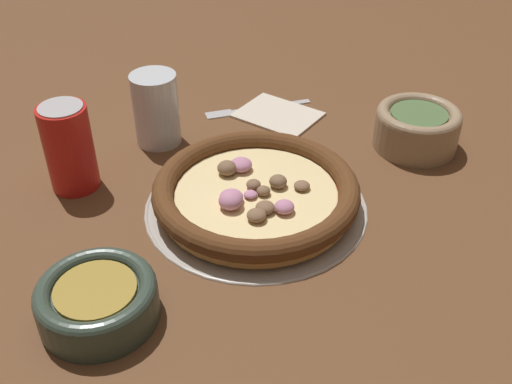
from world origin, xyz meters
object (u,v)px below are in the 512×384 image
object	(u,v)px
beverage_can	(69,148)
drinking_cup	(156,109)
fork	(252,109)
pizza_tray	(256,205)
bowl_near	(97,299)
pizza	(256,192)
napkin	(278,114)
bowl_far	(417,126)

from	to	relation	value
beverage_can	drinking_cup	bearing A→B (deg)	-62.07
drinking_cup	fork	xyz separation A→B (m)	(0.04, -0.17, -0.05)
fork	beverage_can	distance (m)	0.34
pizza_tray	bowl_near	distance (m)	0.26
beverage_can	pizza	bearing A→B (deg)	-123.22
bowl_near	napkin	size ratio (longest dim) A/B	0.79
pizza_tray	bowl_far	bearing A→B (deg)	-79.43
napkin	beverage_can	bearing A→B (deg)	102.69
pizza_tray	beverage_can	xyz separation A→B (m)	(0.14, 0.22, 0.06)
pizza	bowl_near	size ratio (longest dim) A/B	2.13
pizza_tray	bowl_far	xyz separation A→B (m)	(0.05, -0.28, 0.03)
bowl_near	beverage_can	distance (m)	0.26
drinking_cup	fork	distance (m)	0.18
napkin	beverage_can	distance (m)	0.36
pizza_tray	drinking_cup	bearing A→B (deg)	20.01
pizza	fork	size ratio (longest dim) A/B	1.47
napkin	bowl_near	bearing A→B (deg)	133.43
bowl_far	drinking_cup	xyz separation A→B (m)	(0.16, 0.36, 0.02)
bowl_far	drinking_cup	world-z (taller)	drinking_cup
bowl_far	fork	distance (m)	0.28
pizza_tray	beverage_can	bearing A→B (deg)	56.84
bowl_near	beverage_can	world-z (taller)	beverage_can
bowl_near	fork	world-z (taller)	bowl_near
pizza_tray	napkin	size ratio (longest dim) A/B	1.83
beverage_can	fork	bearing A→B (deg)	-69.99
pizza	beverage_can	world-z (taller)	beverage_can
drinking_cup	napkin	distance (m)	0.21
napkin	fork	xyz separation A→B (m)	(0.04, 0.03, -0.00)
pizza_tray	napkin	distance (m)	0.25
pizza	fork	xyz separation A→B (m)	(0.25, -0.09, -0.02)
bowl_far	fork	world-z (taller)	bowl_far
beverage_can	pizza_tray	bearing A→B (deg)	-123.16
bowl_near	beverage_can	size ratio (longest dim) A/B	1.04
bowl_near	drinking_cup	size ratio (longest dim) A/B	1.15
bowl_far	beverage_can	distance (m)	0.51
pizza	fork	distance (m)	0.27
pizza	beverage_can	bearing A→B (deg)	56.78
pizza_tray	fork	distance (m)	0.27
pizza_tray	drinking_cup	xyz separation A→B (m)	(0.21, 0.08, 0.05)
drinking_cup	pizza	bearing A→B (deg)	-160.08
pizza	drinking_cup	world-z (taller)	drinking_cup
fork	drinking_cup	bearing A→B (deg)	17.62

